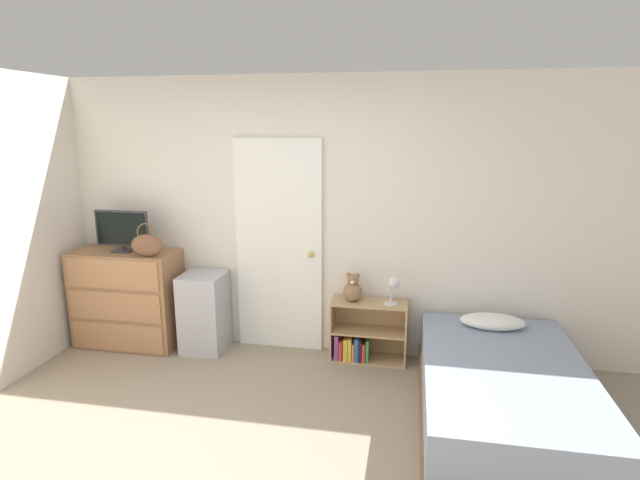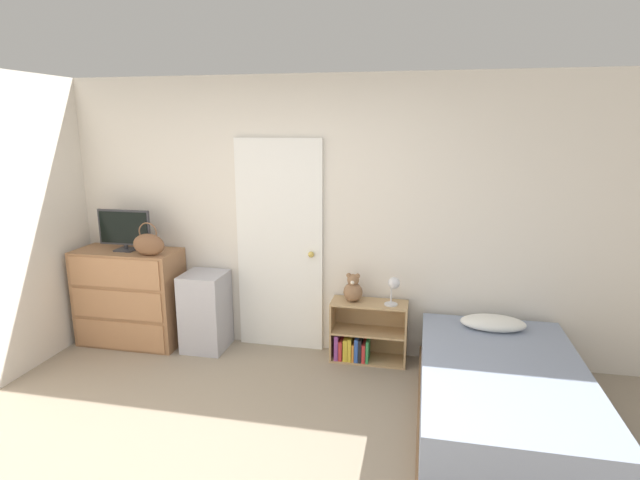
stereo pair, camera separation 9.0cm
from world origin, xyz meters
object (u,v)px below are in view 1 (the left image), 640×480
at_px(tv, 122,230).
at_px(desk_lamp, 393,285).
at_px(dresser, 128,298).
at_px(bed, 504,393).
at_px(handbag, 147,245).
at_px(bookshelf, 363,336).
at_px(teddy_bear, 353,289).
at_px(storage_bin, 205,312).

relative_size(tv, desk_lamp, 2.02).
distance_m(dresser, desk_lamp, 2.56).
bearing_deg(tv, bed, -12.20).
height_order(dresser, bed, dresser).
bearing_deg(handbag, bookshelf, 6.44).
bearing_deg(tv, teddy_bear, 2.25).
xyz_separation_m(handbag, bed, (3.06, -0.60, -0.82)).
distance_m(tv, bookshelf, 2.46).
bearing_deg(bed, tv, 167.80).
height_order(tv, bed, tv).
bearing_deg(dresser, teddy_bear, 2.29).
height_order(handbag, desk_lamp, handbag).
height_order(storage_bin, bookshelf, storage_bin).
xyz_separation_m(dresser, bed, (3.38, -0.73, -0.24)).
relative_size(storage_bin, bed, 0.39).
bearing_deg(desk_lamp, bookshelf, 170.58).
bearing_deg(desk_lamp, dresser, -178.95).
xyz_separation_m(tv, bookshelf, (2.28, 0.09, -0.92)).
height_order(dresser, teddy_bear, dresser).
distance_m(desk_lamp, bed, 1.25).
bearing_deg(dresser, bed, -12.17).
distance_m(tv, bed, 3.58).
height_order(bookshelf, teddy_bear, teddy_bear).
height_order(handbag, bookshelf, handbag).
height_order(teddy_bear, desk_lamp, same).
distance_m(dresser, storage_bin, 0.78).
height_order(tv, bookshelf, tv).
bearing_deg(storage_bin, desk_lamp, 0.73).
bearing_deg(dresser, bookshelf, 2.27).
bearing_deg(bed, storage_bin, 163.88).
relative_size(storage_bin, desk_lamp, 2.86).
bearing_deg(tv, dresser, -146.69).
relative_size(dresser, desk_lamp, 3.81).
xyz_separation_m(tv, handbag, (0.32, -0.13, -0.10)).
height_order(dresser, storage_bin, dresser).
xyz_separation_m(handbag, bookshelf, (1.96, 0.22, -0.83)).
bearing_deg(teddy_bear, bed, -34.29).
distance_m(dresser, tv, 0.68).
bearing_deg(teddy_bear, desk_lamp, -6.45).
xyz_separation_m(dresser, tv, (0.00, 0.00, 0.68)).
bearing_deg(desk_lamp, bed, -42.85).
bearing_deg(bookshelf, bed, -36.70).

